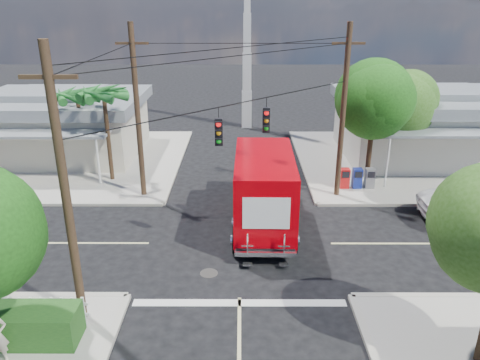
{
  "coord_description": "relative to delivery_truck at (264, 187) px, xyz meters",
  "views": [
    {
      "loc": [
        0.06,
        -18.06,
        9.97
      ],
      "look_at": [
        0.0,
        2.0,
        2.2
      ],
      "focal_mm": 35.0,
      "sensor_mm": 36.0,
      "label": 1
    }
  ],
  "objects": [
    {
      "name": "palm_nw_back",
      "position": [
        -10.6,
        6.96,
        2.85
      ],
      "size": [
        3.01,
        3.08,
        5.19
      ],
      "color": "#422D1C",
      "rests_on": "sidewalk_nw"
    },
    {
      "name": "sidewalk_ne",
      "position": [
        9.78,
        8.84,
        -1.75
      ],
      "size": [
        14.12,
        14.12,
        0.14
      ],
      "color": "#ABA59A",
      "rests_on": "ground"
    },
    {
      "name": "vending_boxes",
      "position": [
        5.4,
        4.16,
        -1.13
      ],
      "size": [
        1.9,
        0.5,
        1.1
      ],
      "color": "red",
      "rests_on": "sidewalk_ne"
    },
    {
      "name": "tree_ne_back",
      "position": [
        8.71,
        6.91,
        2.37
      ],
      "size": [
        3.77,
        3.66,
        5.82
      ],
      "color": "#422D1C",
      "rests_on": "sidewalk_ne"
    },
    {
      "name": "building_nw",
      "position": [
        -13.1,
        10.42,
        0.4
      ],
      "size": [
        10.8,
        10.2,
        4.3
      ],
      "color": "beige",
      "rests_on": "sidewalk_nw"
    },
    {
      "name": "palm_nw_front",
      "position": [
        -8.6,
        5.46,
        3.22
      ],
      "size": [
        3.01,
        3.08,
        5.59
      ],
      "color": "#422D1C",
      "rests_on": "sidewalk_nw"
    },
    {
      "name": "road_markings",
      "position": [
        -1.1,
        -3.52,
        -1.82
      ],
      "size": [
        32.0,
        32.0,
        0.01
      ],
      "color": "beige",
      "rests_on": "ground"
    },
    {
      "name": "radio_tower",
      "position": [
        -0.6,
        17.96,
        3.82
      ],
      "size": [
        0.8,
        0.8,
        17.0
      ],
      "color": "silver",
      "rests_on": "ground"
    },
    {
      "name": "delivery_truck",
      "position": [
        0.0,
        0.0,
        0.0
      ],
      "size": [
        2.82,
        8.35,
        3.58
      ],
      "color": "black",
      "rests_on": "ground"
    },
    {
      "name": "ground",
      "position": [
        -1.1,
        -2.04,
        -1.82
      ],
      "size": [
        120.0,
        120.0,
        0.0
      ],
      "primitive_type": "plane",
      "color": "black",
      "rests_on": "ground"
    },
    {
      "name": "tree_ne_front",
      "position": [
        6.11,
        4.71,
        2.95
      ],
      "size": [
        4.21,
        4.14,
        6.66
      ],
      "color": "#422D1C",
      "rests_on": "sidewalk_ne"
    },
    {
      "name": "sidewalk_nw",
      "position": [
        -11.98,
        8.84,
        -1.75
      ],
      "size": [
        14.12,
        14.12,
        0.14
      ],
      "color": "#ABA59A",
      "rests_on": "ground"
    },
    {
      "name": "utility_poles",
      "position": [
        -2.68,
        -0.44,
        2.85
      ],
      "size": [
        12.0,
        10.68,
        9.0
      ],
      "color": "#473321",
      "rests_on": "ground"
    },
    {
      "name": "building_ne",
      "position": [
        11.4,
        9.92,
        0.5
      ],
      "size": [
        11.8,
        10.2,
        4.5
      ],
      "color": "beige",
      "rests_on": "sidewalk_ne"
    }
  ]
}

